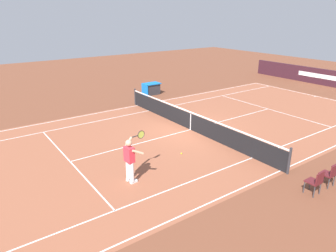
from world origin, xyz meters
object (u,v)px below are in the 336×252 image
tennis_ball (181,153)px  spectator_chair_3 (316,181)px  tennis_net (191,121)px  equipment_cart_tarped (151,89)px  tennis_player_near (130,158)px  spectator_chair_2 (330,173)px

tennis_ball → spectator_chair_3: spectator_chair_3 is taller
spectator_chair_3 → tennis_ball: bearing=-71.6°
tennis_net → equipment_cart_tarped: (-2.34, -7.49, -0.05)m
tennis_ball → equipment_cart_tarped: 10.62m
tennis_ball → tennis_player_near: bearing=14.7°
equipment_cart_tarped → tennis_player_near: bearing=54.2°
tennis_net → spectator_chair_2: tennis_net is taller
tennis_player_near → equipment_cart_tarped: size_ratio=1.36×
spectator_chair_3 → spectator_chair_2: bearing=180.0°
tennis_player_near → equipment_cart_tarped: (-7.47, -10.33, -0.49)m
spectator_chair_2 → spectator_chair_3: 0.90m
spectator_chair_2 → tennis_net: bearing=-87.1°
tennis_ball → spectator_chair_3: size_ratio=0.08×
tennis_player_near → tennis_ball: (-2.90, -0.76, -0.90)m
tennis_net → tennis_ball: bearing=43.2°
tennis_player_near → tennis_net: bearing=-150.9°
tennis_player_near → spectator_chair_3: tennis_player_near is taller
tennis_ball → spectator_chair_2: 5.72m
spectator_chair_3 → equipment_cart_tarped: bearing=-101.1°
tennis_player_near → tennis_ball: tennis_player_near is taller
spectator_chair_2 → spectator_chair_3: size_ratio=1.00×
tennis_player_near → spectator_chair_3: 6.32m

